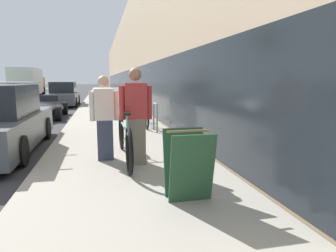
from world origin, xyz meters
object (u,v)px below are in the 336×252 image
Objects in this scene: cruiser_bike_middle at (135,109)px; moving_truck at (28,82)px; bike_rack_hoop at (155,114)px; parked_sedan_far at (64,95)px; person_rider at (136,117)px; sandwich_board_sign at (188,164)px; person_bystander at (105,118)px; cruiser_bike_nearest at (144,116)px; vintage_roadster_curbside at (43,109)px; tandem_bicycle at (125,138)px.

moving_truck is at bearing 110.85° from cruiser_bike_middle.
parked_sedan_far reaches higher than bike_rack_hoop.
sandwich_board_sign is at bearing -75.29° from person_rider.
person_rider is 30.48m from moving_truck.
bike_rack_hoop is 0.46× the size of cruiser_bike_middle.
person_bystander is 0.93× the size of cruiser_bike_nearest.
person_rider is 0.43× the size of vintage_roadster_curbside.
bike_rack_hoop is 27.57m from moving_truck.
vintage_roadster_curbside is at bearing 109.73° from person_rider.
vintage_roadster_curbside is 21.58m from moving_truck.
tandem_bicycle is 0.65× the size of vintage_roadster_curbside.
parked_sedan_far is (-2.68, 14.33, 0.14)m from tandem_bicycle.
bike_rack_hoop is 6.45m from vintage_roadster_curbside.
bike_rack_hoop is (0.96, 3.36, -0.35)m from person_rider.
cruiser_bike_nearest is 26.68m from moving_truck.
person_bystander reaches higher than tandem_bicycle.
cruiser_bike_nearest is at bearing 87.09° from sandwich_board_sign.
parked_sedan_far is at bearing 101.04° from person_rider.
vintage_roadster_curbside is 0.59× the size of moving_truck.
tandem_bicycle is 3.13× the size of bike_rack_hoop.
vintage_roadster_curbside is (-2.48, 8.00, -0.52)m from person_bystander.
tandem_bicycle is at bearing 119.34° from person_rider.
tandem_bicycle reaches higher than cruiser_bike_nearest.
moving_truck is (-8.88, 25.14, 0.94)m from cruiser_bike_nearest.
person_rider is at bearing -38.36° from person_bystander.
bike_rack_hoop is at bearing -77.23° from cruiser_bike_nearest.
cruiser_bike_middle is (0.87, 5.95, -0.02)m from tandem_bicycle.
cruiser_bike_nearest is 5.65m from vintage_roadster_curbside.
person_bystander reaches higher than sandwich_board_sign.
person_bystander reaches higher than vintage_roadster_curbside.
tandem_bicycle is 4.02m from cruiser_bike_nearest.
moving_truck is (-8.80, 23.10, 0.91)m from cruiser_bike_middle.
bike_rack_hoop is 0.49× the size of cruiser_bike_nearest.
person_bystander reaches higher than bike_rack_hoop.
person_bystander is 5.99m from cruiser_bike_middle.
person_bystander is 0.23× the size of moving_truck.
cruiser_bike_middle is at bearing 92.23° from cruiser_bike_nearest.
tandem_bicycle is 1.44× the size of cruiser_bike_middle.
parked_sedan_far is (-3.32, 16.41, 0.10)m from sandwich_board_sign.
bike_rack_hoop reaches higher than vintage_roadster_curbside.
person_bystander is at bearing -101.86° from cruiser_bike_middle.
cruiser_bike_middle is 2.03× the size of sandwich_board_sign.
moving_truck reaches higher than tandem_bicycle.
person_bystander reaches higher than parked_sedan_far.
cruiser_bike_middle reaches higher than vintage_roadster_curbside.
moving_truck is at bearing 103.66° from vintage_roadster_curbside.
tandem_bicycle is at bearing -103.62° from cruiser_bike_nearest.
parked_sedan_far is at bearing 101.43° from sandwich_board_sign.
sandwich_board_sign reaches higher than vintage_roadster_curbside.
sandwich_board_sign is (1.00, -2.18, -0.35)m from person_bystander.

